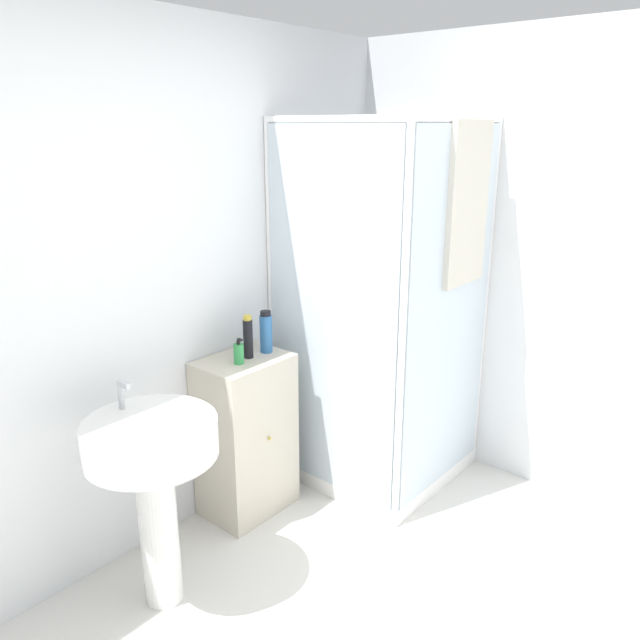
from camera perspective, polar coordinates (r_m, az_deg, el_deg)
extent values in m
cube|color=silver|center=(2.99, -15.84, 2.13)|extent=(6.40, 0.06, 2.50)
cube|color=silver|center=(3.46, 27.25, 2.85)|extent=(0.06, 6.40, 2.50)
cube|color=white|center=(3.94, 5.04, -12.50)|extent=(0.90, 0.90, 0.09)
cylinder|color=white|center=(4.14, 3.98, 3.66)|extent=(0.04, 0.04, 2.05)
cylinder|color=white|center=(3.50, -4.44, 1.09)|extent=(0.04, 0.04, 2.05)
cylinder|color=white|center=(3.71, 14.78, 1.50)|extent=(0.04, 0.04, 2.05)
cylinder|color=white|center=(2.98, 7.51, -1.92)|extent=(0.04, 0.04, 2.05)
cylinder|color=white|center=(3.19, 12.68, 17.48)|extent=(0.86, 0.04, 0.04)
cylinder|color=white|center=(3.68, 0.13, 17.81)|extent=(0.86, 0.04, 0.04)
cylinder|color=white|center=(3.07, 1.17, 17.89)|extent=(0.04, 0.86, 0.04)
cylinder|color=white|center=(3.78, 9.85, 17.56)|extent=(0.04, 0.86, 0.04)
cube|color=silver|center=(3.32, 11.75, 0.38)|extent=(0.83, 0.01, 1.92)
cube|color=silver|center=(3.20, 0.93, 0.11)|extent=(0.01, 0.83, 1.92)
cylinder|color=#B7BABF|center=(3.98, 2.88, 0.66)|extent=(0.02, 0.02, 1.54)
cylinder|color=#B7BABF|center=(3.80, 3.68, 11.97)|extent=(0.07, 0.07, 0.04)
cube|color=beige|center=(3.27, 13.39, 10.22)|extent=(0.38, 0.03, 0.82)
cube|color=beige|center=(3.38, -6.78, -10.44)|extent=(0.46, 0.34, 0.87)
sphere|color=gold|center=(3.24, -4.61, -10.75)|extent=(0.02, 0.02, 0.02)
cylinder|color=white|center=(2.89, -14.52, -18.02)|extent=(0.16, 0.16, 0.71)
cylinder|color=white|center=(2.67, -15.23, -10.42)|extent=(0.55, 0.55, 0.15)
cylinder|color=#B7BABF|center=(2.75, -17.77, -6.50)|extent=(0.02, 0.02, 0.13)
cube|color=#B7BABF|center=(2.70, -17.47, -5.64)|extent=(0.02, 0.07, 0.02)
cylinder|color=green|center=(3.12, -7.44, -3.09)|extent=(0.05, 0.05, 0.10)
cylinder|color=black|center=(3.10, -7.49, -2.03)|extent=(0.02, 0.02, 0.02)
cube|color=black|center=(3.08, -7.34, -1.80)|extent=(0.01, 0.03, 0.01)
cylinder|color=black|center=(3.18, -6.60, -1.73)|extent=(0.05, 0.05, 0.20)
cylinder|color=gold|center=(3.14, -6.67, 0.21)|extent=(0.04, 0.04, 0.02)
cylinder|color=#2D66A3|center=(3.25, -4.96, -1.27)|extent=(0.06, 0.06, 0.20)
cylinder|color=black|center=(3.21, -5.01, 0.61)|extent=(0.06, 0.06, 0.02)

